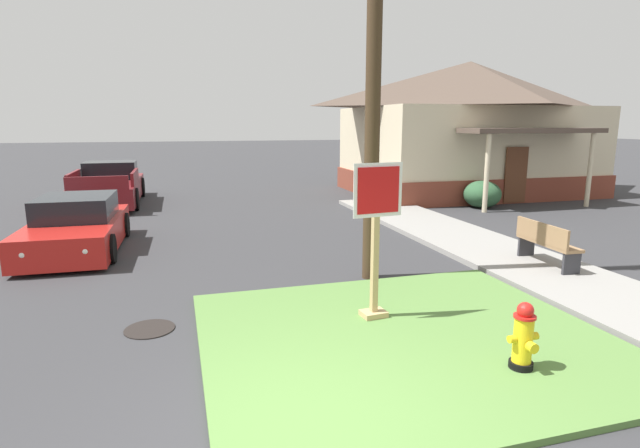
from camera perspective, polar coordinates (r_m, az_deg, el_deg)
ground_plane at (r=5.01m, az=-2.02°, el=-23.60°), size 160.00×160.00×0.00m
grass_corner_patch at (r=6.97m, az=9.76°, el=-12.76°), size 5.38×4.79×0.08m
sidewalk_strip at (r=11.95m, az=18.78°, el=-2.78°), size 2.20×15.09×0.12m
fire_hydrant at (r=6.32m, az=22.32°, el=-11.99°), size 0.38×0.34×0.80m
stop_sign at (r=7.15m, az=6.42°, el=-2.14°), size 0.76×0.32×2.27m
manhole_cover at (r=7.61m, az=-18.99°, el=-11.34°), size 0.70×0.70×0.02m
parked_sedan_red at (r=12.64m, az=-26.15°, el=-0.35°), size 2.01×4.21×1.25m
pickup_truck_maroon at (r=19.58m, az=-23.01°, el=3.95°), size 2.19×5.52×1.48m
street_bench at (r=10.77m, az=24.50°, el=-1.86°), size 0.50×1.55×0.85m
corner_house at (r=21.93m, az=16.57°, el=10.68°), size 9.64×8.18×5.35m
shrub_near_porch at (r=18.08m, az=18.14°, el=3.27°), size 1.28×1.28×0.94m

